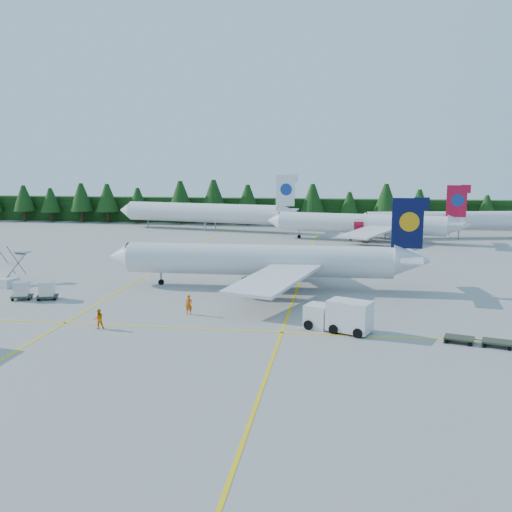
# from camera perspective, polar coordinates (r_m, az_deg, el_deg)

# --- Properties ---
(ground) EXTENTS (320.00, 320.00, 0.00)m
(ground) POSITION_cam_1_polar(r_m,az_deg,el_deg) (56.41, -2.88, -5.62)
(ground) COLOR gray
(ground) RESTS_ON ground
(taxi_stripe_a) EXTENTS (0.25, 120.00, 0.01)m
(taxi_stripe_a) POSITION_cam_1_polar(r_m,az_deg,el_deg) (78.84, -10.02, -1.41)
(taxi_stripe_a) COLOR yellow
(taxi_stripe_a) RESTS_ON ground
(taxi_stripe_b) EXTENTS (0.25, 120.00, 0.01)m
(taxi_stripe_b) POSITION_cam_1_polar(r_m,az_deg,el_deg) (74.99, 4.64, -1.85)
(taxi_stripe_b) COLOR yellow
(taxi_stripe_b) RESTS_ON ground
(taxi_stripe_cross) EXTENTS (80.00, 0.25, 0.01)m
(taxi_stripe_cross) POSITION_cam_1_polar(r_m,az_deg,el_deg) (50.76, -4.22, -7.34)
(taxi_stripe_cross) COLOR yellow
(taxi_stripe_cross) RESTS_ON ground
(treeline_hedge) EXTENTS (220.00, 4.00, 6.00)m
(treeline_hedge) POSITION_cam_1_polar(r_m,az_deg,el_deg) (136.33, 3.91, 4.50)
(treeline_hedge) COLOR black
(treeline_hedge) RESTS_ON ground
(airliner_navy) EXTENTS (36.61, 30.14, 10.65)m
(airliner_navy) POSITION_cam_1_polar(r_m,az_deg,el_deg) (66.60, -0.31, -0.46)
(airliner_navy) COLOR silver
(airliner_navy) RESTS_ON ground
(airliner_red) EXTENTS (36.11, 29.47, 10.57)m
(airliner_red) POSITION_cam_1_polar(r_m,az_deg,el_deg) (108.05, 10.07, 3.19)
(airliner_red) COLOR silver
(airliner_red) RESTS_ON ground
(airliner_far_left) EXTENTS (40.91, 11.55, 12.02)m
(airliner_far_left) POSITION_cam_1_polar(r_m,az_deg,el_deg) (124.90, -5.97, 4.38)
(airliner_far_left) COLOR silver
(airliner_far_left) RESTS_ON ground
(airliner_far_right) EXTENTS (36.25, 10.49, 10.66)m
(airliner_far_right) POSITION_cam_1_polar(r_m,az_deg,el_deg) (116.61, 17.92, 3.41)
(airliner_far_right) COLOR silver
(airliner_far_right) RESTS_ON ground
(airstairs) EXTENTS (4.42, 6.00, 3.65)m
(airstairs) POSITION_cam_1_polar(r_m,az_deg,el_deg) (74.42, -24.06, -2.12)
(airstairs) COLOR silver
(airstairs) RESTS_ON ground
(service_truck) EXTENTS (6.19, 4.22, 2.81)m
(service_truck) POSITION_cam_1_polar(r_m,az_deg,el_deg) (50.41, 8.22, -5.89)
(service_truck) COLOR white
(service_truck) RESTS_ON ground
(uld_pair) EXTENTS (5.23, 2.64, 1.63)m
(uld_pair) POSITION_cam_1_polar(r_m,az_deg,el_deg) (65.56, -21.30, -3.14)
(uld_pair) COLOR #353B2B
(uld_pair) RESTS_ON ground
(crew_a) EXTENTS (0.75, 0.54, 1.92)m
(crew_a) POSITION_cam_1_polar(r_m,az_deg,el_deg) (55.60, -6.73, -4.87)
(crew_a) COLOR #DC4B04
(crew_a) RESTS_ON ground
(crew_b) EXTENTS (1.09, 1.04, 1.78)m
(crew_b) POSITION_cam_1_polar(r_m,az_deg,el_deg) (52.55, -15.46, -6.08)
(crew_b) COLOR orange
(crew_b) RESTS_ON ground
(crew_c) EXTENTS (0.64, 0.83, 1.80)m
(crew_c) POSITION_cam_1_polar(r_m,az_deg,el_deg) (53.47, 6.43, -5.51)
(crew_c) COLOR orange
(crew_c) RESTS_ON ground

